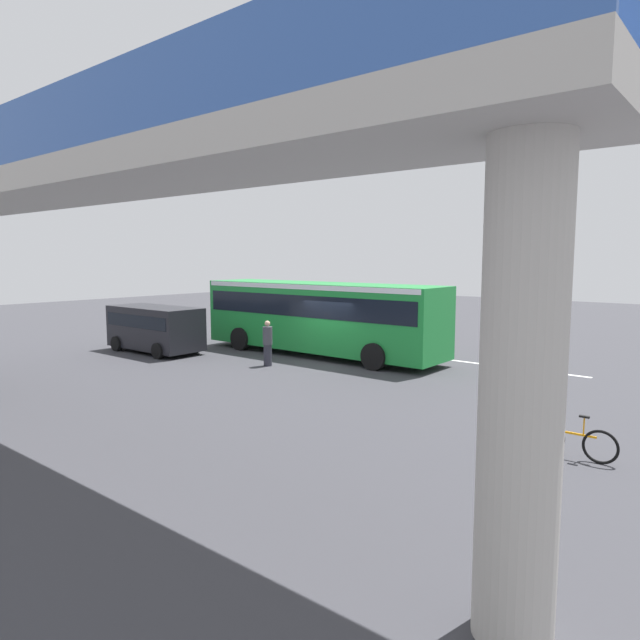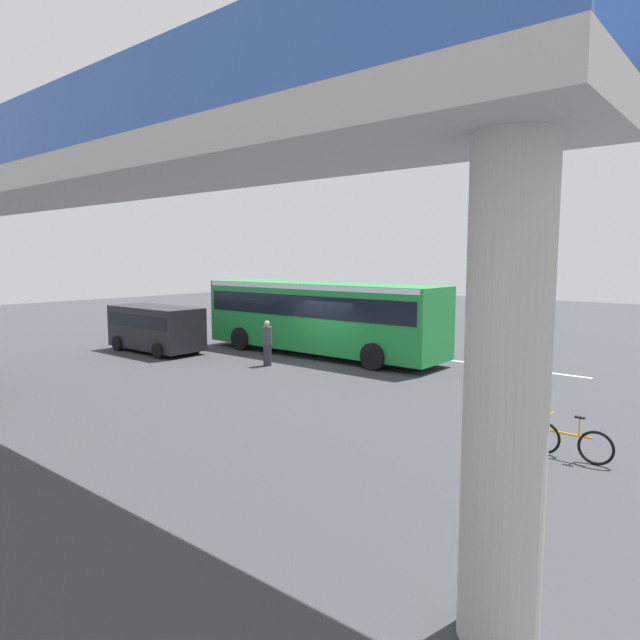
# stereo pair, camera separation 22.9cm
# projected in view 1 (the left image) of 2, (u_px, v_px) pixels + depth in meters

# --- Properties ---
(ground) EXTENTS (80.00, 80.00, 0.00)m
(ground) POSITION_uv_depth(u_px,v_px,m) (332.00, 362.00, 22.66)
(ground) COLOR #38383D
(city_bus) EXTENTS (11.54, 2.85, 3.15)m
(city_bus) POSITION_uv_depth(u_px,v_px,m) (320.00, 312.00, 24.13)
(city_bus) COLOR #1E8C38
(city_bus) RESTS_ON ground
(parked_van) EXTENTS (4.80, 2.17, 2.05)m
(parked_van) POSITION_uv_depth(u_px,v_px,m) (155.00, 326.00, 24.99)
(parked_van) COLOR black
(parked_van) RESTS_ON ground
(bicycle_orange) EXTENTS (1.77, 0.44, 0.96)m
(bicycle_orange) POSITION_uv_depth(u_px,v_px,m) (573.00, 441.00, 11.77)
(bicycle_orange) COLOR black
(bicycle_orange) RESTS_ON ground
(pedestrian) EXTENTS (0.38, 0.38, 1.79)m
(pedestrian) POSITION_uv_depth(u_px,v_px,m) (268.00, 344.00, 21.80)
(pedestrian) COLOR #2D2D38
(pedestrian) RESTS_ON ground
(traffic_sign) EXTENTS (0.08, 0.60, 2.80)m
(traffic_sign) POSITION_uv_depth(u_px,v_px,m) (261.00, 302.00, 29.75)
(traffic_sign) COLOR slate
(traffic_sign) RESTS_ON ground
(lane_dash_leftmost) EXTENTS (2.00, 0.20, 0.01)m
(lane_dash_leftmost) POSITION_uv_depth(u_px,v_px,m) (563.00, 374.00, 20.33)
(lane_dash_leftmost) COLOR silver
(lane_dash_leftmost) RESTS_ON ground
(lane_dash_left) EXTENTS (2.00, 0.20, 0.01)m
(lane_dash_left) POSITION_uv_depth(u_px,v_px,m) (461.00, 361.00, 22.84)
(lane_dash_left) COLOR silver
(lane_dash_left) RESTS_ON ground
(lane_dash_centre) EXTENTS (2.00, 0.20, 0.01)m
(lane_dash_centre) POSITION_uv_depth(u_px,v_px,m) (379.00, 351.00, 25.34)
(lane_dash_centre) COLOR silver
(lane_dash_centre) RESTS_ON ground
(lane_dash_right) EXTENTS (2.00, 0.20, 0.01)m
(lane_dash_right) POSITION_uv_depth(u_px,v_px,m) (311.00, 343.00, 27.85)
(lane_dash_right) COLOR silver
(lane_dash_right) RESTS_ON ground
(lane_dash_rightmost) EXTENTS (2.00, 0.20, 0.01)m
(lane_dash_rightmost) POSITION_uv_depth(u_px,v_px,m) (255.00, 336.00, 30.35)
(lane_dash_rightmost) COLOR silver
(lane_dash_rightmost) RESTS_ON ground
(pedestrian_overpass) EXTENTS (25.36, 2.60, 7.11)m
(pedestrian_overpass) POSITION_uv_depth(u_px,v_px,m) (26.00, 214.00, 13.02)
(pedestrian_overpass) COLOR #B2ADA5
(pedestrian_overpass) RESTS_ON ground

